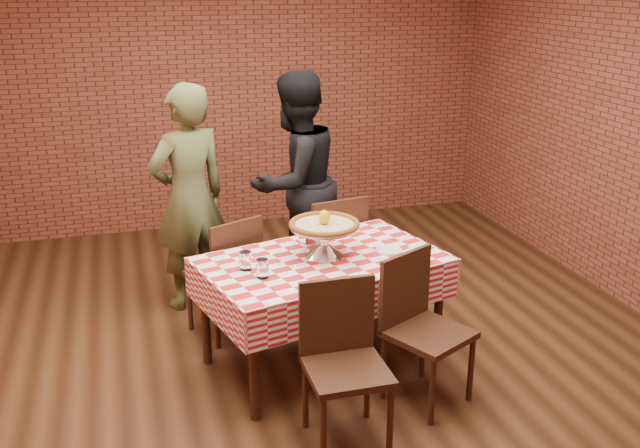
{
  "coord_description": "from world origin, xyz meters",
  "views": [
    {
      "loc": [
        -1.04,
        -4.18,
        2.5
      ],
      "look_at": [
        0.19,
        0.1,
        0.94
      ],
      "focal_mm": 40.12,
      "sensor_mm": 36.0,
      "label": 1
    }
  ],
  "objects_px": {
    "table": "(322,312)",
    "water_glass_right": "(246,261)",
    "pizza_stand": "(324,241)",
    "diner_black": "(295,183)",
    "chair_near_right": "(429,333)",
    "diner_olive": "(189,198)",
    "pizza": "(324,225)",
    "chair_far_left": "(223,274)",
    "water_glass_left": "(262,268)",
    "chair_far_right": "(327,251)",
    "chair_near_left": "(347,370)",
    "condiment_caddy": "(309,232)"
  },
  "relations": [
    {
      "from": "chair_far_left",
      "to": "diner_black",
      "type": "relative_size",
      "value": 0.5
    },
    {
      "from": "water_glass_right",
      "to": "chair_near_right",
      "type": "xyz_separation_m",
      "value": [
        1.0,
        -0.57,
        -0.36
      ]
    },
    {
      "from": "table",
      "to": "water_glass_right",
      "type": "height_order",
      "value": "water_glass_right"
    },
    {
      "from": "table",
      "to": "chair_far_right",
      "type": "distance_m",
      "value": 0.87
    },
    {
      "from": "pizza_stand",
      "to": "chair_near_right",
      "type": "relative_size",
      "value": 0.5
    },
    {
      "from": "water_glass_right",
      "to": "chair_far_right",
      "type": "height_order",
      "value": "chair_far_right"
    },
    {
      "from": "table",
      "to": "pizza_stand",
      "type": "relative_size",
      "value": 3.31
    },
    {
      "from": "table",
      "to": "water_glass_right",
      "type": "xyz_separation_m",
      "value": [
        -0.51,
        -0.05,
        0.44
      ]
    },
    {
      "from": "pizza_stand",
      "to": "diner_black",
      "type": "relative_size",
      "value": 0.26
    },
    {
      "from": "condiment_caddy",
      "to": "chair_far_left",
      "type": "distance_m",
      "value": 0.75
    },
    {
      "from": "water_glass_left",
      "to": "diner_olive",
      "type": "relative_size",
      "value": 0.07
    },
    {
      "from": "water_glass_right",
      "to": "table",
      "type": "bearing_deg",
      "value": 5.2
    },
    {
      "from": "water_glass_left",
      "to": "diner_olive",
      "type": "distance_m",
      "value": 1.4
    },
    {
      "from": "chair_far_left",
      "to": "diner_olive",
      "type": "distance_m",
      "value": 0.71
    },
    {
      "from": "pizza_stand",
      "to": "chair_far_right",
      "type": "bearing_deg",
      "value": 71.95
    },
    {
      "from": "chair_far_right",
      "to": "chair_near_left",
      "type": "bearing_deg",
      "value": 66.67
    },
    {
      "from": "pizza",
      "to": "diner_olive",
      "type": "bearing_deg",
      "value": 123.76
    },
    {
      "from": "table",
      "to": "condiment_caddy",
      "type": "relative_size",
      "value": 10.04
    },
    {
      "from": "pizza",
      "to": "water_glass_left",
      "type": "height_order",
      "value": "pizza"
    },
    {
      "from": "pizza",
      "to": "chair_far_left",
      "type": "distance_m",
      "value": 0.97
    },
    {
      "from": "chair_far_left",
      "to": "diner_black",
      "type": "height_order",
      "value": "diner_black"
    },
    {
      "from": "water_glass_left",
      "to": "diner_black",
      "type": "bearing_deg",
      "value": 68.67
    },
    {
      "from": "water_glass_right",
      "to": "chair_far_right",
      "type": "bearing_deg",
      "value": 47.54
    },
    {
      "from": "chair_near_left",
      "to": "table",
      "type": "bearing_deg",
      "value": 82.89
    },
    {
      "from": "water_glass_right",
      "to": "chair_near_right",
      "type": "distance_m",
      "value": 1.21
    },
    {
      "from": "pizza",
      "to": "water_glass_left",
      "type": "xyz_separation_m",
      "value": [
        -0.46,
        -0.24,
        -0.15
      ]
    },
    {
      "from": "chair_far_left",
      "to": "diner_black",
      "type": "distance_m",
      "value": 1.08
    },
    {
      "from": "diner_olive",
      "to": "diner_black",
      "type": "relative_size",
      "value": 0.98
    },
    {
      "from": "pizza_stand",
      "to": "water_glass_left",
      "type": "relative_size",
      "value": 3.89
    },
    {
      "from": "chair_near_left",
      "to": "diner_olive",
      "type": "xyz_separation_m",
      "value": [
        -0.61,
        2.06,
        0.42
      ]
    },
    {
      "from": "chair_far_right",
      "to": "diner_olive",
      "type": "distance_m",
      "value": 1.14
    },
    {
      "from": "water_glass_left",
      "to": "chair_near_left",
      "type": "relative_size",
      "value": 0.13
    },
    {
      "from": "water_glass_right",
      "to": "chair_near_right",
      "type": "height_order",
      "value": "chair_near_right"
    },
    {
      "from": "pizza",
      "to": "water_glass_right",
      "type": "distance_m",
      "value": 0.57
    },
    {
      "from": "table",
      "to": "chair_near_right",
      "type": "height_order",
      "value": "chair_near_right"
    },
    {
      "from": "chair_far_left",
      "to": "chair_far_right",
      "type": "distance_m",
      "value": 0.87
    },
    {
      "from": "pizza",
      "to": "diner_olive",
      "type": "xyz_separation_m",
      "value": [
        -0.75,
        1.12,
        -0.09
      ]
    },
    {
      "from": "water_glass_right",
      "to": "chair_near_right",
      "type": "bearing_deg",
      "value": -29.66
    },
    {
      "from": "pizza_stand",
      "to": "condiment_caddy",
      "type": "distance_m",
      "value": 0.26
    },
    {
      "from": "diner_black",
      "to": "condiment_caddy",
      "type": "bearing_deg",
      "value": 50.87
    },
    {
      "from": "table",
      "to": "chair_far_left",
      "type": "height_order",
      "value": "chair_far_left"
    },
    {
      "from": "water_glass_right",
      "to": "condiment_caddy",
      "type": "bearing_deg",
      "value": 34.6
    },
    {
      "from": "chair_near_right",
      "to": "diner_olive",
      "type": "bearing_deg",
      "value": 97.03
    },
    {
      "from": "water_glass_left",
      "to": "chair_far_right",
      "type": "height_order",
      "value": "chair_far_right"
    },
    {
      "from": "chair_near_left",
      "to": "chair_far_left",
      "type": "bearing_deg",
      "value": 106.92
    },
    {
      "from": "diner_black",
      "to": "water_glass_right",
      "type": "bearing_deg",
      "value": 33.59
    },
    {
      "from": "table",
      "to": "chair_far_left",
      "type": "bearing_deg",
      "value": 132.19
    },
    {
      "from": "chair_far_right",
      "to": "chair_far_left",
      "type": "bearing_deg",
      "value": 2.56
    },
    {
      "from": "chair_near_right",
      "to": "water_glass_right",
      "type": "bearing_deg",
      "value": 123.15
    },
    {
      "from": "pizza",
      "to": "diner_black",
      "type": "distance_m",
      "value": 1.26
    }
  ]
}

